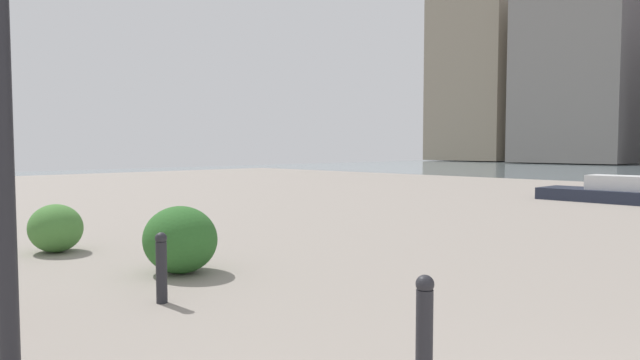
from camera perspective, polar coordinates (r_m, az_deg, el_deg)
The scene contains 7 objects.
building_annex at distance 70.90m, azimuth 25.75°, elevation 9.69°, with size 11.80×14.29×21.78m.
building_highrise at distance 79.33m, azimuth 16.93°, elevation 10.34°, with size 10.64×14.39×24.97m.
bollard_near at distance 4.02m, azimuth 10.77°, elevation -15.11°, with size 0.13×0.13×0.82m.
bollard_mid at distance 6.31m, azimuth -16.12°, elevation -8.58°, with size 0.13×0.13×0.78m.
shrub_low at distance 9.92m, azimuth -25.72°, elevation -4.52°, with size 0.92×0.83×0.78m.
shrub_round at distance 7.71m, azimuth -14.29°, elevation -6.00°, with size 1.07×0.96×0.91m.
boat at distance 19.33m, azimuth 28.39°, elevation -1.41°, with size 4.49×1.68×0.95m.
Camera 1 is at (0.34, 2.40, 1.70)m, focal length 30.87 mm.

